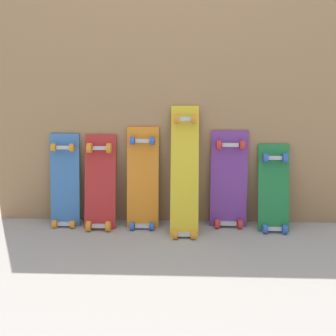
% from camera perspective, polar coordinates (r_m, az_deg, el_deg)
% --- Properties ---
extents(ground_plane, '(12.00, 12.00, 0.00)m').
position_cam_1_polar(ground_plane, '(2.65, 0.06, -8.11)').
color(ground_plane, '#9E9991').
extents(plywood_wall_panel, '(2.34, 0.04, 1.48)m').
position_cam_1_polar(plywood_wall_panel, '(2.54, 0.12, 8.14)').
color(plywood_wall_panel, '#99724C').
rests_on(plywood_wall_panel, ground).
extents(skateboard_blue, '(0.19, 0.18, 0.68)m').
position_cam_1_polar(skateboard_blue, '(2.65, -14.88, -2.50)').
color(skateboard_blue, '#386BAD').
rests_on(skateboard_blue, ground).
extents(skateboard_red, '(0.20, 0.23, 0.66)m').
position_cam_1_polar(skateboard_red, '(2.57, -9.94, -2.76)').
color(skateboard_red, '#B22626').
rests_on(skateboard_red, ground).
extents(skateboard_orange, '(0.21, 0.20, 0.72)m').
position_cam_1_polar(skateboard_orange, '(2.54, -3.73, -2.25)').
color(skateboard_orange, orange).
rests_on(skateboard_orange, ground).
extents(skateboard_yellow, '(0.18, 0.32, 0.86)m').
position_cam_1_polar(skateboard_yellow, '(2.44, 2.45, -1.24)').
color(skateboard_yellow, gold).
rests_on(skateboard_yellow, ground).
extents(skateboard_purple, '(0.24, 0.15, 0.69)m').
position_cam_1_polar(skateboard_purple, '(2.57, 8.91, -2.36)').
color(skateboard_purple, '#6B338C').
rests_on(skateboard_purple, ground).
extents(skateboard_green, '(0.20, 0.22, 0.61)m').
position_cam_1_polar(skateboard_green, '(2.59, 15.26, -3.59)').
color(skateboard_green, '#1E7238').
rests_on(skateboard_green, ground).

